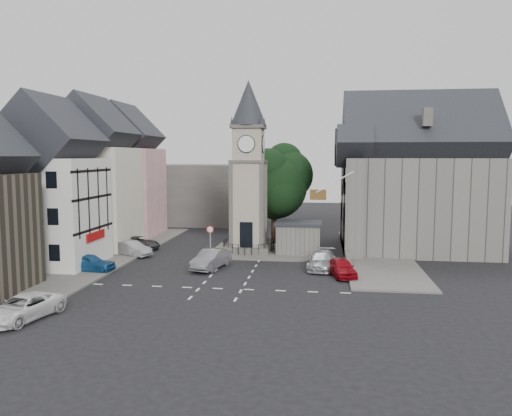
# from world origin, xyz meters

# --- Properties ---
(ground) EXTENTS (120.00, 120.00, 0.00)m
(ground) POSITION_xyz_m (0.00, 0.00, 0.00)
(ground) COLOR black
(ground) RESTS_ON ground
(pavement_west) EXTENTS (6.00, 30.00, 0.14)m
(pavement_west) POSITION_xyz_m (-12.50, 6.00, 0.07)
(pavement_west) COLOR #595651
(pavement_west) RESTS_ON ground
(pavement_east) EXTENTS (6.00, 26.00, 0.14)m
(pavement_east) POSITION_xyz_m (12.00, 8.00, 0.07)
(pavement_east) COLOR #595651
(pavement_east) RESTS_ON ground
(central_island) EXTENTS (10.00, 8.00, 0.16)m
(central_island) POSITION_xyz_m (1.50, 8.00, 0.08)
(central_island) COLOR #595651
(central_island) RESTS_ON ground
(road_markings) EXTENTS (20.00, 8.00, 0.01)m
(road_markings) POSITION_xyz_m (0.00, -5.50, 0.01)
(road_markings) COLOR silver
(road_markings) RESTS_ON ground
(clock_tower) EXTENTS (4.86, 4.86, 16.25)m
(clock_tower) POSITION_xyz_m (0.00, 7.99, 8.12)
(clock_tower) COLOR #4C4944
(clock_tower) RESTS_ON ground
(stone_shelter) EXTENTS (4.30, 3.30, 3.08)m
(stone_shelter) POSITION_xyz_m (4.80, 7.50, 1.55)
(stone_shelter) COLOR slate
(stone_shelter) RESTS_ON ground
(town_tree) EXTENTS (7.20, 7.20, 10.80)m
(town_tree) POSITION_xyz_m (2.00, 13.00, 6.97)
(town_tree) COLOR black
(town_tree) RESTS_ON ground
(warning_sign_post) EXTENTS (0.70, 0.19, 2.85)m
(warning_sign_post) POSITION_xyz_m (-3.20, 5.43, 2.03)
(warning_sign_post) COLOR black
(warning_sign_post) RESTS_ON ground
(terrace_pink) EXTENTS (8.10, 7.60, 12.80)m
(terrace_pink) POSITION_xyz_m (-15.50, 16.00, 6.58)
(terrace_pink) COLOR tan
(terrace_pink) RESTS_ON ground
(terrace_cream) EXTENTS (8.10, 7.60, 12.80)m
(terrace_cream) POSITION_xyz_m (-15.50, 8.00, 6.58)
(terrace_cream) COLOR beige
(terrace_cream) RESTS_ON ground
(terrace_tudor) EXTENTS (8.10, 7.60, 12.00)m
(terrace_tudor) POSITION_xyz_m (-15.50, 0.00, 6.19)
(terrace_tudor) COLOR silver
(terrace_tudor) RESTS_ON ground
(backdrop_west) EXTENTS (20.00, 10.00, 8.00)m
(backdrop_west) POSITION_xyz_m (-12.00, 28.00, 4.00)
(backdrop_west) COLOR #4C4944
(backdrop_west) RESTS_ON ground
(east_building) EXTENTS (14.40, 11.40, 12.60)m
(east_building) POSITION_xyz_m (15.59, 11.00, 6.26)
(east_building) COLOR slate
(east_building) RESTS_ON ground
(east_boundary_wall) EXTENTS (0.40, 16.00, 0.90)m
(east_boundary_wall) POSITION_xyz_m (9.20, 10.00, 0.45)
(east_boundary_wall) COLOR slate
(east_boundary_wall) RESTS_ON ground
(flagpole) EXTENTS (3.68, 0.10, 2.74)m
(flagpole) POSITION_xyz_m (8.00, 4.00, 7.00)
(flagpole) COLOR white
(flagpole) RESTS_ON ground
(car_west_blue) EXTENTS (4.34, 1.89, 1.46)m
(car_west_blue) POSITION_xyz_m (-11.50, -1.84, 0.73)
(car_west_blue) COLOR navy
(car_west_blue) RESTS_ON ground
(car_west_silver) EXTENTS (4.33, 3.10, 1.36)m
(car_west_silver) POSITION_xyz_m (-10.42, 4.66, 0.68)
(car_west_silver) COLOR #929699
(car_west_silver) RESTS_ON ground
(car_west_grey) EXTENTS (4.93, 3.64, 1.24)m
(car_west_grey) POSITION_xyz_m (-11.01, 8.00, 0.62)
(car_west_grey) COLOR #323235
(car_west_grey) RESTS_ON ground
(car_island_silver) EXTENTS (2.74, 5.03, 1.57)m
(car_island_silver) POSITION_xyz_m (-2.03, 0.50, 0.79)
(car_island_silver) COLOR gray
(car_island_silver) RESTS_ON ground
(car_island_east) EXTENTS (2.56, 5.09, 1.42)m
(car_island_east) POSITION_xyz_m (7.00, 1.63, 0.71)
(car_island_east) COLOR #AAADB2
(car_island_east) RESTS_ON ground
(car_east_red) EXTENTS (2.56, 4.36, 1.39)m
(car_east_red) POSITION_xyz_m (8.50, -0.74, 0.70)
(car_east_red) COLOR maroon
(car_east_red) RESTS_ON ground
(van_sw_white) EXTENTS (3.28, 5.32, 1.37)m
(van_sw_white) POSITION_xyz_m (-9.72, -13.42, 0.69)
(van_sw_white) COLOR silver
(van_sw_white) RESTS_ON ground
(pedestrian) EXTENTS (0.71, 0.63, 1.64)m
(pedestrian) POSITION_xyz_m (11.50, 8.16, 0.82)
(pedestrian) COLOR #BFB69E
(pedestrian) RESTS_ON ground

